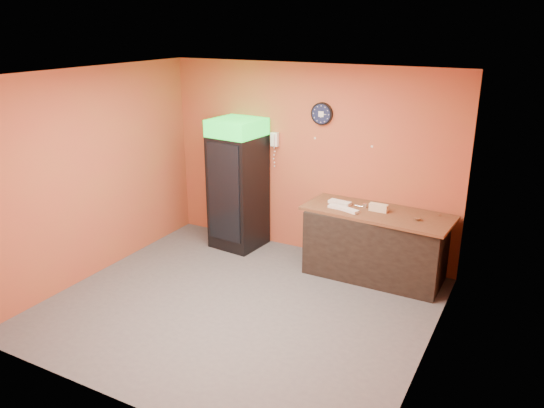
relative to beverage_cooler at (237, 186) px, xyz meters
The scene contains 15 objects.
floor 2.13m from the beverage_cooler, 58.15° to the right, with size 4.50×4.50×0.00m, color #47474C.
back_wall 1.15m from the beverage_cooler, 21.58° to the left, with size 4.50×0.02×2.80m, color #AD4530.
left_wall 2.08m from the beverage_cooler, 127.96° to the right, with size 0.02×4.00×2.80m, color #AD4530.
right_wall 3.65m from the beverage_cooler, 26.31° to the right, with size 0.02×4.00×2.80m, color #AD4530.
ceiling 2.63m from the beverage_cooler, 58.15° to the right, with size 4.50×4.00×0.02m, color white.
beverage_cooler is the anchor object (origin of this frame).
prep_counter 2.26m from the beverage_cooler, ahead, with size 1.81×0.80×0.91m, color black.
wall_clock 1.70m from the beverage_cooler, 16.90° to the left, with size 0.32×0.06×0.32m.
wall_phone 0.91m from the beverage_cooler, 36.35° to the left, with size 0.11×0.10×0.21m.
butcher_paper 2.20m from the beverage_cooler, ahead, with size 1.96×0.81×0.04m, color brown.
sub_roll_stack 2.21m from the beverage_cooler, ahead, with size 0.25×0.09×0.10m.
wrapped_sandwich_left 1.69m from the beverage_cooler, ahead, with size 0.25×0.10×0.04m, color white.
wrapped_sandwich_mid 1.88m from the beverage_cooler, ahead, with size 0.26×0.10×0.04m, color white.
wrapped_sandwich_right 1.65m from the beverage_cooler, ahead, with size 0.31×0.12×0.04m, color white.
kitchen_tool 2.00m from the beverage_cooler, ahead, with size 0.06×0.06×0.06m, color silver.
Camera 1 is at (3.08, -4.91, 3.34)m, focal length 35.00 mm.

